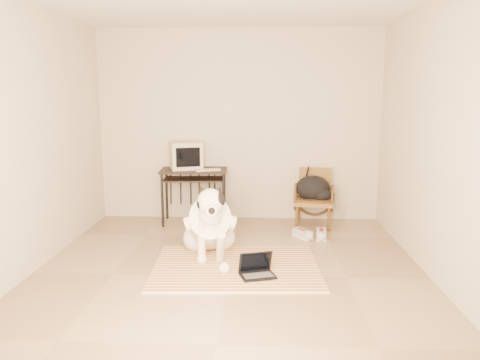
# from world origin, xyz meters

# --- Properties ---
(floor) EXTENTS (4.50, 4.50, 0.00)m
(floor) POSITION_xyz_m (0.00, 0.00, 0.00)
(floor) COLOR #8C7555
(floor) RESTS_ON ground
(wall_back) EXTENTS (4.50, 0.00, 4.50)m
(wall_back) POSITION_xyz_m (0.00, 2.25, 1.35)
(wall_back) COLOR #C0B49E
(wall_back) RESTS_ON floor
(wall_front) EXTENTS (4.50, 0.00, 4.50)m
(wall_front) POSITION_xyz_m (0.00, -2.25, 1.35)
(wall_front) COLOR #C0B49E
(wall_front) RESTS_ON floor
(wall_left) EXTENTS (0.00, 4.50, 4.50)m
(wall_left) POSITION_xyz_m (-2.00, 0.00, 1.35)
(wall_left) COLOR #C0B49E
(wall_left) RESTS_ON floor
(wall_right) EXTENTS (0.00, 4.50, 4.50)m
(wall_right) POSITION_xyz_m (2.00, 0.00, 1.35)
(wall_right) COLOR #C0B49E
(wall_right) RESTS_ON floor
(rug) EXTENTS (1.79, 1.40, 0.02)m
(rug) POSITION_xyz_m (0.06, 0.23, 0.01)
(rug) COLOR #D26127
(rug) RESTS_ON floor
(dog) EXTENTS (0.60, 1.21, 0.90)m
(dog) POSITION_xyz_m (-0.25, 0.57, 0.36)
(dog) COLOR white
(dog) RESTS_ON rug
(laptop) EXTENTS (0.39, 0.33, 0.24)m
(laptop) POSITION_xyz_m (0.28, -0.03, 0.08)
(laptop) COLOR black
(laptop) RESTS_ON rug
(computer_desk) EXTENTS (0.95, 0.56, 0.76)m
(computer_desk) POSITION_xyz_m (-0.62, 1.95, 0.66)
(computer_desk) COLOR black
(computer_desk) RESTS_ON floor
(crt_monitor) EXTENTS (0.52, 0.50, 0.37)m
(crt_monitor) POSITION_xyz_m (-0.73, 2.01, 0.95)
(crt_monitor) COLOR #BBB293
(crt_monitor) RESTS_ON computer_desk
(desk_keyboard) EXTENTS (0.36, 0.23, 0.02)m
(desk_keyboard) POSITION_xyz_m (-0.41, 1.85, 0.77)
(desk_keyboard) COLOR #BBB293
(desk_keyboard) RESTS_ON computer_desk
(pc_tower) EXTENTS (0.26, 0.49, 0.43)m
(pc_tower) POSITION_xyz_m (-0.36, 1.98, 0.22)
(pc_tower) COLOR #48484A
(pc_tower) RESTS_ON floor
(rattan_chair) EXTENTS (0.58, 0.56, 0.78)m
(rattan_chair) POSITION_xyz_m (1.05, 1.90, 0.39)
(rattan_chair) COLOR olive
(rattan_chair) RESTS_ON floor
(backpack) EXTENTS (0.49, 0.39, 0.34)m
(backpack) POSITION_xyz_m (1.05, 1.86, 0.52)
(backpack) COLOR black
(backpack) RESTS_ON rattan_chair
(sneaker_left) EXTENTS (0.26, 0.31, 0.10)m
(sneaker_left) POSITION_xyz_m (0.85, 1.31, 0.05)
(sneaker_left) COLOR silver
(sneaker_left) RESTS_ON floor
(sneaker_right) EXTENTS (0.15, 0.31, 0.10)m
(sneaker_right) POSITION_xyz_m (1.09, 1.29, 0.05)
(sneaker_right) COLOR silver
(sneaker_right) RESTS_ON floor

